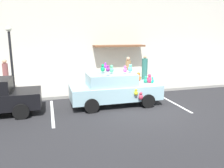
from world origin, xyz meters
TOP-DOWN VIEW (x-y plane):
  - ground_plane at (0.00, 0.00)m, footprint 60.00×60.00m
  - sidewalk at (0.00, 5.00)m, footprint 24.00×4.00m
  - storefront_building at (0.01, 7.14)m, footprint 24.00×1.25m
  - parking_stripe_front at (1.91, 1.00)m, footprint 0.12×3.60m
  - parking_stripe_rear at (-3.95, 1.00)m, footprint 0.12×3.60m
  - plush_covered_car at (-1.00, 1.30)m, footprint 4.29×1.97m
  - teddy_bear_on_sidewalk at (-0.67, 3.59)m, footprint 0.41×0.34m
  - street_lamp_post at (-5.76, 3.50)m, footprint 0.28×0.28m
  - pedestrian_near_shopfront at (-6.39, 5.23)m, footprint 0.31×0.31m
  - pedestrian_walking_past at (2.02, 4.62)m, footprint 0.37×0.37m
  - pedestrian_by_lamp at (0.79, 4.37)m, footprint 0.32×0.32m

SIDE VIEW (x-z plane):
  - ground_plane at x=0.00m, z-range 0.00..0.00m
  - parking_stripe_front at x=1.91m, z-range 0.00..0.01m
  - parking_stripe_rear at x=-3.95m, z-range 0.00..0.01m
  - sidewalk at x=0.00m, z-range 0.00..0.15m
  - teddy_bear_on_sidewalk at x=-0.67m, z-range 0.12..0.90m
  - plush_covered_car at x=-1.00m, z-range -0.22..1.82m
  - pedestrian_walking_past at x=2.02m, z-range 0.08..1.95m
  - pedestrian_by_lamp at x=0.79m, z-range 0.10..1.93m
  - pedestrian_near_shopfront at x=-6.39m, z-range 0.11..1.93m
  - street_lamp_post at x=-5.76m, z-range 0.58..4.17m
  - storefront_building at x=0.01m, z-range -0.01..6.39m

